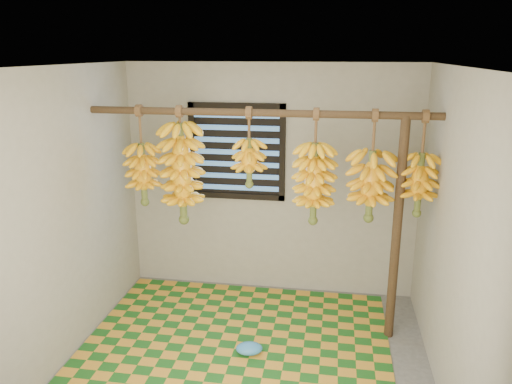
% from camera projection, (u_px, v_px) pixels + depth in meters
% --- Properties ---
extents(floor, '(3.00, 3.00, 0.01)m').
position_uv_depth(floor, '(245.00, 369.00, 4.07)').
color(floor, '#515151').
rests_on(floor, ground).
extents(ceiling, '(3.00, 3.00, 0.01)m').
position_uv_depth(ceiling, '(243.00, 66.00, 3.41)').
color(ceiling, silver).
rests_on(ceiling, wall_back).
extents(wall_back, '(3.00, 0.01, 2.40)m').
position_uv_depth(wall_back, '(271.00, 181.00, 5.17)').
color(wall_back, gray).
rests_on(wall_back, floor).
extents(wall_left, '(0.01, 3.00, 2.40)m').
position_uv_depth(wall_left, '(59.00, 220.00, 3.97)').
color(wall_left, gray).
rests_on(wall_left, floor).
extents(wall_right, '(0.01, 3.00, 2.40)m').
position_uv_depth(wall_right, '(454.00, 243.00, 3.51)').
color(wall_right, gray).
rests_on(wall_right, floor).
extents(window, '(1.00, 0.04, 1.00)m').
position_uv_depth(window, '(237.00, 152.00, 5.12)').
color(window, black).
rests_on(window, wall_back).
extents(hanging_pole, '(3.00, 0.06, 0.06)m').
position_uv_depth(hanging_pole, '(259.00, 113.00, 4.19)').
color(hanging_pole, '#49331C').
rests_on(hanging_pole, wall_left).
extents(support_post, '(0.08, 0.08, 2.00)m').
position_uv_depth(support_post, '(397.00, 233.00, 4.28)').
color(support_post, '#49331C').
rests_on(support_post, floor).
extents(woven_mat, '(2.67, 2.14, 0.01)m').
position_uv_depth(woven_mat, '(237.00, 342.00, 4.44)').
color(woven_mat, '#19571A').
rests_on(woven_mat, floor).
extents(plastic_bag, '(0.26, 0.21, 0.09)m').
position_uv_depth(plastic_bag, '(249.00, 348.00, 4.25)').
color(plastic_bag, '#3481C4').
rests_on(plastic_bag, woven_mat).
extents(banana_bunch_a, '(0.30, 0.30, 0.90)m').
position_uv_depth(banana_bunch_a, '(143.00, 174.00, 4.51)').
color(banana_bunch_a, brown).
rests_on(banana_bunch_a, hanging_pole).
extents(banana_bunch_b, '(0.37, 0.37, 1.05)m').
position_uv_depth(banana_bunch_b, '(182.00, 173.00, 4.45)').
color(banana_bunch_b, brown).
rests_on(banana_bunch_b, hanging_pole).
extents(banana_bunch_c, '(0.28, 0.28, 0.70)m').
position_uv_depth(banana_bunch_c, '(249.00, 163.00, 4.32)').
color(banana_bunch_c, brown).
rests_on(banana_bunch_c, hanging_pole).
extents(banana_bunch_d, '(0.34, 0.34, 1.00)m').
position_uv_depth(banana_bunch_d, '(314.00, 183.00, 4.28)').
color(banana_bunch_d, brown).
rests_on(banana_bunch_d, hanging_pole).
extents(banana_bunch_e, '(0.39, 0.39, 0.95)m').
position_uv_depth(banana_bunch_e, '(371.00, 186.00, 4.21)').
color(banana_bunch_e, brown).
rests_on(banana_bunch_e, hanging_pole).
extents(banana_bunch_f, '(0.31, 0.31, 0.89)m').
position_uv_depth(banana_bunch_f, '(419.00, 185.00, 4.14)').
color(banana_bunch_f, brown).
rests_on(banana_bunch_f, hanging_pole).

